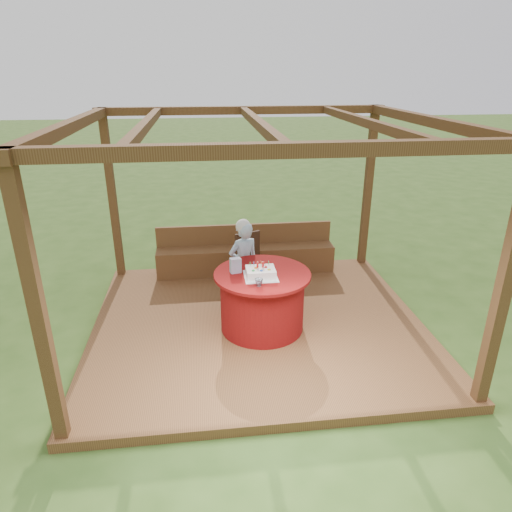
{
  "coord_description": "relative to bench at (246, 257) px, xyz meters",
  "views": [
    {
      "loc": [
        -0.7,
        -5.48,
        3.38
      ],
      "look_at": [
        0.0,
        0.25,
        1.0
      ],
      "focal_mm": 32.0,
      "sensor_mm": 36.0,
      "label": 1
    }
  ],
  "objects": [
    {
      "name": "ground",
      "position": [
        0.0,
        -1.72,
        -0.38
      ],
      "size": [
        60.0,
        60.0,
        0.0
      ],
      "primitive_type": "plane",
      "color": "#32521B",
      "rests_on": "ground"
    },
    {
      "name": "deck",
      "position": [
        0.0,
        -1.72,
        -0.32
      ],
      "size": [
        4.5,
        4.0,
        0.12
      ],
      "primitive_type": "cube",
      "color": "brown",
      "rests_on": "ground"
    },
    {
      "name": "pergola",
      "position": [
        0.0,
        -1.72,
        2.02
      ],
      "size": [
        4.5,
        4.0,
        2.72
      ],
      "color": "brown",
      "rests_on": "deck"
    },
    {
      "name": "bench",
      "position": [
        0.0,
        0.0,
        0.0
      ],
      "size": [
        3.0,
        0.42,
        0.8
      ],
      "color": "brown",
      "rests_on": "deck"
    },
    {
      "name": "table",
      "position": [
        0.03,
        -1.88,
        0.15
      ],
      "size": [
        1.26,
        1.26,
        0.81
      ],
      "color": "maroon",
      "rests_on": "deck"
    },
    {
      "name": "chair",
      "position": [
        0.03,
        -0.58,
        0.22
      ],
      "size": [
        0.54,
        0.54,
        0.87
      ],
      "color": "#371F11",
      "rests_on": "deck"
    },
    {
      "name": "elderly_woman",
      "position": [
        -0.14,
        -1.15,
        0.4
      ],
      "size": [
        0.54,
        0.46,
        1.31
      ],
      "color": "#90BAD6",
      "rests_on": "deck"
    },
    {
      "name": "birthday_cake",
      "position": [
        -0.0,
        -1.98,
        0.6
      ],
      "size": [
        0.42,
        0.42,
        0.19
      ],
      "color": "white",
      "rests_on": "table"
    },
    {
      "name": "gift_bag",
      "position": [
        -0.31,
        -1.82,
        0.64
      ],
      "size": [
        0.15,
        0.11,
        0.2
      ],
      "primitive_type": "cube",
      "rotation": [
        0.0,
        0.0,
        0.19
      ],
      "color": "#BE7BB0",
      "rests_on": "table"
    },
    {
      "name": "drinking_glass",
      "position": [
        -0.06,
        -2.25,
        0.59
      ],
      "size": [
        0.12,
        0.12,
        0.09
      ],
      "primitive_type": "imported",
      "rotation": [
        0.0,
        0.0,
        -0.2
      ],
      "color": "white",
      "rests_on": "table"
    }
  ]
}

